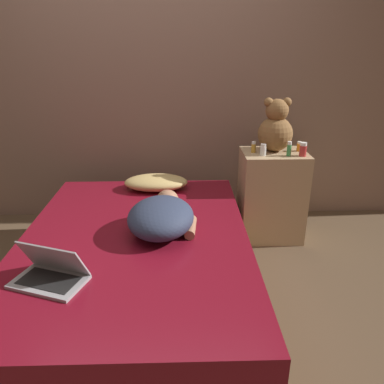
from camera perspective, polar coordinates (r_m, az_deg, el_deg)
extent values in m
plane|color=brown|center=(2.45, -8.16, -15.23)|extent=(12.00, 12.00, 0.00)
cube|color=#846656|center=(3.19, -7.07, 18.71)|extent=(8.00, 0.06, 2.60)
cube|color=brown|center=(2.39, -8.31, -13.03)|extent=(1.36, 1.90, 0.23)
cube|color=maroon|center=(2.27, -8.60, -8.75)|extent=(1.33, 1.87, 0.19)
cube|color=tan|center=(2.99, 11.98, -0.54)|extent=(0.48, 0.37, 0.70)
ellipsoid|color=tan|center=(2.88, -5.51, 1.47)|extent=(0.48, 0.28, 0.11)
ellipsoid|color=#2D3851|center=(2.20, -4.77, -3.85)|extent=(0.43, 0.51, 0.20)
sphere|color=#A87556|center=(2.49, -3.75, -1.36)|extent=(0.15, 0.15, 0.15)
cylinder|color=#A87556|center=(2.24, -0.19, -5.38)|extent=(0.08, 0.22, 0.06)
cube|color=#9E9EA3|center=(1.93, -20.96, -12.67)|extent=(0.38, 0.30, 0.02)
cube|color=black|center=(1.93, -21.00, -12.44)|extent=(0.31, 0.23, 0.00)
cube|color=#9E9EA3|center=(1.91, -20.37, -9.46)|extent=(0.34, 0.21, 0.18)
cube|color=black|center=(1.91, -20.37, -9.46)|extent=(0.31, 0.18, 0.16)
sphere|color=brown|center=(2.89, 12.56, 8.63)|extent=(0.26, 0.26, 0.26)
sphere|color=brown|center=(2.86, 12.85, 12.03)|extent=(0.17, 0.17, 0.17)
sphere|color=brown|center=(2.83, 11.60, 13.25)|extent=(0.07, 0.07, 0.07)
sphere|color=brown|center=(2.86, 14.28, 13.13)|extent=(0.07, 0.07, 0.07)
cylinder|color=#B72D2D|center=(2.82, 16.54, 6.04)|extent=(0.05, 0.05, 0.08)
cylinder|color=white|center=(2.81, 16.65, 7.01)|extent=(0.05, 0.05, 0.02)
cylinder|color=white|center=(2.77, 10.77, 6.16)|extent=(0.04, 0.04, 0.07)
cylinder|color=white|center=(2.76, 10.83, 7.02)|extent=(0.04, 0.04, 0.02)
cylinder|color=orange|center=(2.95, 16.00, 6.55)|extent=(0.04, 0.04, 0.06)
cylinder|color=white|center=(2.94, 16.07, 7.24)|extent=(0.03, 0.03, 0.02)
cylinder|color=#3D8E4C|center=(2.80, 14.56, 6.18)|extent=(0.03, 0.03, 0.08)
cylinder|color=white|center=(2.79, 14.67, 7.22)|extent=(0.03, 0.03, 0.02)
cylinder|color=gold|center=(2.84, 9.35, 6.61)|extent=(0.03, 0.03, 0.06)
cylinder|color=white|center=(2.83, 9.40, 7.42)|extent=(0.03, 0.03, 0.02)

